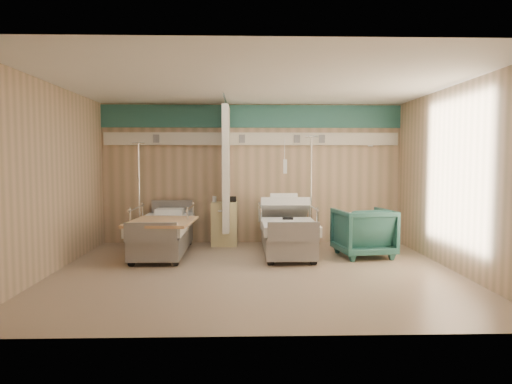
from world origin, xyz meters
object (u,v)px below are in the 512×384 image
bedside_cabinet (224,224)px  visitor_armchair (363,232)px  iv_stand_left (140,226)px  iv_stand_right (311,222)px  bed_left (163,237)px  bed_right (287,236)px

bedside_cabinet → visitor_armchair: size_ratio=0.91×
iv_stand_left → iv_stand_right: bearing=3.6°
visitor_armchair → iv_stand_left: 4.18m
bed_left → iv_stand_left: iv_stand_left is taller
bedside_cabinet → iv_stand_left: 1.63m
bed_left → bedside_cabinet: bedside_cabinet is taller
bed_right → bed_left: 2.20m
bed_right → bedside_cabinet: 1.46m
bed_left → bedside_cabinet: (1.05, 0.90, 0.11)m
visitor_armchair → iv_stand_left: iv_stand_left is taller
iv_stand_left → bed_right: bearing=-14.4°
bed_left → iv_stand_right: bearing=18.4°
iv_stand_right → bed_right: bearing=-121.5°
bedside_cabinet → iv_stand_right: size_ratio=0.39×
bed_left → visitor_armchair: 3.52m
bed_right → visitor_armchair: size_ratio=2.32×
bed_left → iv_stand_left: size_ratio=1.07×
bed_left → visitor_armchair: visitor_armchair is taller
bed_left → iv_stand_right: iv_stand_right is taller
bed_right → iv_stand_left: size_ratio=1.07×
bed_left → bedside_cabinet: size_ratio=2.54×
bedside_cabinet → visitor_armchair: bearing=-24.7°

